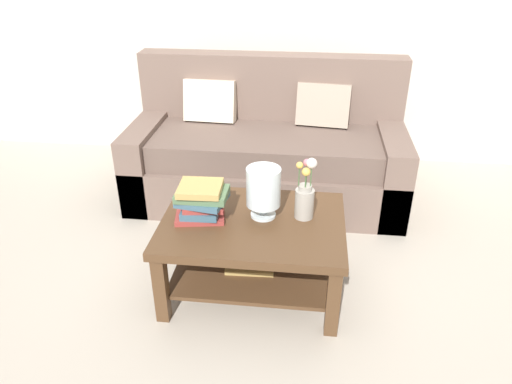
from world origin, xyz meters
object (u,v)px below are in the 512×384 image
couch (267,152)px  flower_pitcher (305,196)px  book_stack_main (201,201)px  glass_hurricane_vase (263,188)px  coffee_table (253,240)px

couch → flower_pitcher: (0.31, -1.10, 0.24)m
flower_pitcher → couch: bearing=105.9°
book_stack_main → flower_pitcher: bearing=8.1°
book_stack_main → glass_hurricane_vase: bearing=10.7°
couch → flower_pitcher: 1.17m
glass_hurricane_vase → flower_pitcher: size_ratio=0.81×
glass_hurricane_vase → flower_pitcher: 0.23m
book_stack_main → glass_hurricane_vase: size_ratio=1.03×
book_stack_main → glass_hurricane_vase: 0.35m
couch → coffee_table: (0.03, -1.18, -0.03)m
coffee_table → glass_hurricane_vase: bearing=47.2°
couch → book_stack_main: (-0.25, -1.18, 0.22)m
couch → glass_hurricane_vase: 1.16m
coffee_table → flower_pitcher: size_ratio=2.79×
couch → book_stack_main: size_ratio=6.83×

